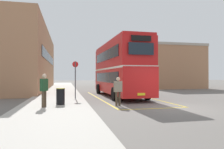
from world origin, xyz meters
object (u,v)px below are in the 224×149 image
Objects in this scene: double_decker_bus at (119,68)px; single_deck_bus at (111,77)px; pedestrian_waiting_near at (44,88)px; litter_bin at (61,96)px; pedestrian_boarding at (118,89)px; bus_stop_sign at (75,76)px.

double_decker_bus is 21.04m from single_deck_bus.
pedestrian_waiting_near is 1.37m from litter_bin.
pedestrian_boarding is at bearing -100.96° from single_deck_bus.
double_decker_bus is 7.76m from litter_bin.
pedestrian_waiting_near is at bearing -113.72° from bus_stop_sign.
double_decker_bus reaches higher than pedestrian_waiting_near.
litter_bin is (-3.40, 0.31, -0.40)m from pedestrian_boarding.
pedestrian_waiting_near is (-9.40, -27.30, -0.45)m from single_deck_bus.
single_deck_bus reaches higher than pedestrian_boarding.
single_deck_bus reaches higher than litter_bin.
litter_bin is at bearing -107.06° from bus_stop_sign.
pedestrian_waiting_near is at bearing -171.67° from pedestrian_boarding.
pedestrian_boarding is at bearing -104.77° from double_decker_bus.
bus_stop_sign is at bearing 72.94° from litter_bin.
pedestrian_boarding is at bearing 8.33° from pedestrian_waiting_near.
bus_stop_sign is (-3.97, -2.40, -0.71)m from double_decker_bus.
single_deck_bus is at bearing 72.01° from litter_bin.
double_decker_bus is 4.69m from bus_stop_sign.
pedestrian_waiting_near is at bearing -131.43° from double_decker_bus.
litter_bin is at bearing 174.84° from pedestrian_boarding.
bus_stop_sign is (1.84, 4.18, 0.61)m from pedestrian_waiting_near.
double_decker_bus is at bearing 75.23° from pedestrian_boarding.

